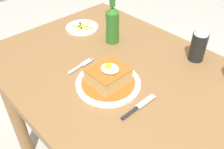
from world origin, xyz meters
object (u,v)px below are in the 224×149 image
Objects in this scene: knife at (134,110)px; fork at (79,67)px; soda_can at (198,47)px; side_plate_fries at (82,27)px; beer_bottle_green at (112,23)px; main_plate at (108,83)px.

fork is at bearing 178.62° from knife.
soda_can is 0.73× the size of side_plate_fries.
beer_bottle_green is at bearing 103.89° from fork.
main_plate reaches higher than fork.
main_plate reaches higher than knife.
main_plate is at bearing 6.12° from fork.
soda_can reaches higher than side_plate_fries.
beer_bottle_green is (-0.36, -0.17, 0.04)m from soda_can.
soda_can is 0.47× the size of beer_bottle_green.
fork is (-0.16, -0.02, -0.00)m from main_plate.
knife is 0.43m from soda_can.
main_plate is at bearing -108.49° from soda_can.
main_plate is 0.16m from knife.
fork is at bearing -125.52° from soda_can.
fork is 0.32m from knife.
beer_bottle_green is (-0.06, 0.25, 0.09)m from fork.
soda_can is 0.60m from side_plate_fries.
soda_can is (0.30, 0.41, 0.06)m from fork.
fork is 0.53× the size of beer_bottle_green.
fork is at bearing -173.88° from main_plate.
beer_bottle_green is at bearing 134.17° from main_plate.
soda_can is at bearing 71.51° from main_plate.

